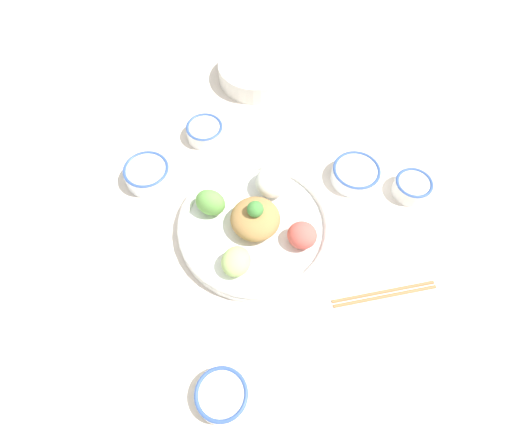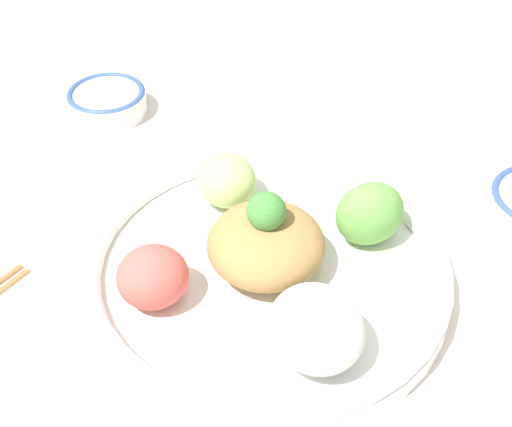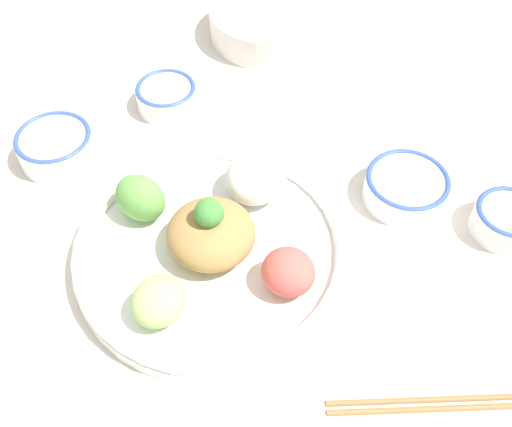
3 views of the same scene
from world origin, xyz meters
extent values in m
plane|color=silver|center=(0.00, 0.00, 0.00)|extent=(2.40, 2.40, 0.00)
cylinder|color=white|center=(-0.02, 0.02, 0.01)|extent=(0.34, 0.34, 0.02)
torus|color=white|center=(-0.02, 0.02, 0.03)|extent=(0.34, 0.34, 0.02)
ellipsoid|color=#E55B51|center=(0.05, -0.06, 0.05)|extent=(0.09, 0.09, 0.05)
ellipsoid|color=white|center=(0.06, 0.09, 0.05)|extent=(0.11, 0.11, 0.06)
ellipsoid|color=#6BAD4C|center=(-0.08, 0.10, 0.05)|extent=(0.08, 0.08, 0.06)
ellipsoid|color=#B7DB7A|center=(-0.10, -0.04, 0.05)|extent=(0.09, 0.09, 0.05)
ellipsoid|color=#AD7F47|center=(-0.02, 0.02, 0.05)|extent=(0.11, 0.11, 0.06)
sphere|color=#478E3D|center=(-0.02, 0.02, 0.09)|extent=(0.03, 0.03, 0.03)
cylinder|color=white|center=(-0.24, -0.25, 0.01)|extent=(0.10, 0.10, 0.03)
torus|color=#38569E|center=(-0.24, -0.25, 0.03)|extent=(0.10, 0.10, 0.01)
cylinder|color=white|center=(-0.24, -0.25, 0.02)|extent=(0.08, 0.08, 0.00)
camera|label=1|loc=(-0.25, -0.37, 0.83)|focal=30.00mm
camera|label=2|loc=(0.43, 0.14, 0.49)|focal=50.00mm
camera|label=3|loc=(-0.12, -0.40, 0.61)|focal=42.00mm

